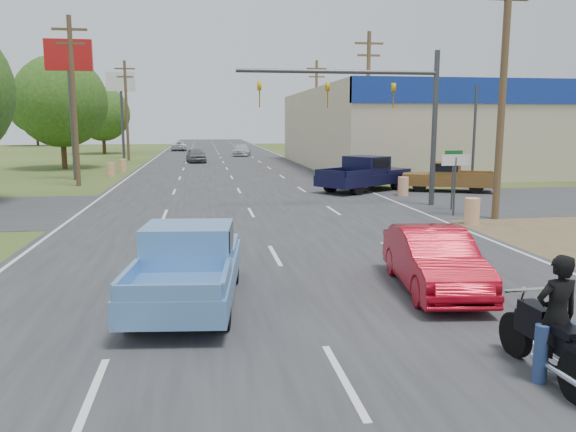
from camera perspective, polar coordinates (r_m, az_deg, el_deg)
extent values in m
plane|color=#31451B|center=(8.69, 5.67, -16.32)|extent=(200.00, 200.00, 0.00)
cube|color=#2D2D30|center=(47.77, -6.24, 4.81)|extent=(15.00, 180.00, 0.02)
cube|color=#2D2D30|center=(25.93, -4.15, 1.02)|extent=(120.00, 10.00, 0.02)
cube|color=#B7A88C|center=(58.47, 27.19, 7.89)|extent=(50.00, 28.00, 6.60)
cylinder|color=#4C3823|center=(23.60, 20.97, 11.77)|extent=(0.28, 0.28, 10.00)
cylinder|color=#4C3823|center=(40.27, 8.10, 11.04)|extent=(0.28, 0.28, 10.00)
cube|color=#4C3823|center=(40.62, 8.24, 16.97)|extent=(2.00, 0.14, 0.14)
cube|color=#4C3823|center=(40.52, 8.21, 15.85)|extent=(1.60, 0.14, 0.14)
cylinder|color=#4C3823|center=(57.75, 2.89, 10.58)|extent=(0.28, 0.28, 10.00)
cube|color=#4C3823|center=(57.99, 2.93, 14.74)|extent=(2.00, 0.14, 0.14)
cube|color=#4C3823|center=(57.92, 2.92, 13.95)|extent=(1.60, 0.14, 0.14)
cylinder|color=#4C3823|center=(36.38, -20.93, 10.71)|extent=(0.28, 0.28, 10.00)
cube|color=#4C3823|center=(36.77, -21.32, 17.26)|extent=(2.00, 0.14, 0.14)
cube|color=#4C3823|center=(36.66, -21.25, 16.02)|extent=(1.60, 0.14, 0.14)
cylinder|color=#4C3823|center=(60.06, -16.08, 10.19)|extent=(0.28, 0.28, 10.00)
cube|color=#4C3823|center=(60.30, -16.26, 14.18)|extent=(2.00, 0.14, 0.14)
cube|color=#4C3823|center=(60.23, -16.23, 13.42)|extent=(1.60, 0.14, 0.14)
cylinder|color=#422D19|center=(50.94, -21.82, 6.29)|extent=(0.44, 0.44, 3.24)
sphere|color=#214614|center=(50.93, -22.10, 10.74)|extent=(7.56, 7.56, 7.56)
cylinder|color=#422D19|center=(74.62, -18.19, 7.12)|extent=(0.44, 0.44, 2.88)
sphere|color=#214614|center=(74.60, -18.33, 9.82)|extent=(6.72, 6.72, 6.72)
cylinder|color=#422D19|center=(107.47, 8.78, 8.16)|extent=(0.44, 0.44, 3.42)
sphere|color=#214614|center=(107.47, 8.83, 10.39)|extent=(7.98, 7.98, 7.98)
cylinder|color=#422D19|center=(106.35, -24.12, 7.55)|extent=(0.44, 0.44, 3.78)
sphere|color=#214614|center=(106.37, -24.29, 10.03)|extent=(8.82, 8.82, 8.82)
cylinder|color=orange|center=(22.22, 18.19, 0.46)|extent=(0.56, 0.56, 1.00)
cylinder|color=orange|center=(30.11, 11.61, 2.96)|extent=(0.56, 0.56, 1.00)
cylinder|color=orange|center=(42.21, -17.54, 4.50)|extent=(0.56, 0.56, 1.00)
cylinder|color=orange|center=(46.12, -16.42, 4.93)|extent=(0.56, 0.56, 1.00)
cylinder|color=#3F3F44|center=(40.49, -21.09, 9.80)|extent=(0.30, 0.30, 9.00)
cube|color=#B21414|center=(40.73, -21.41, 15.00)|extent=(3.00, 0.35, 2.00)
cylinder|color=#3F3F44|center=(64.15, -16.50, 9.65)|extent=(0.30, 0.30, 9.00)
cube|color=white|center=(64.30, -16.65, 12.94)|extent=(3.00, 0.35, 2.00)
cylinder|color=#3F3F44|center=(24.00, 16.56, 2.85)|extent=(0.08, 0.08, 2.40)
cube|color=white|center=(23.91, 16.68, 5.47)|extent=(1.20, 0.05, 0.45)
cylinder|color=#3F3F44|center=(25.60, 16.36, 3.25)|extent=(0.08, 0.08, 2.40)
cube|color=#0C591E|center=(25.50, 16.49, 6.15)|extent=(0.80, 0.04, 0.22)
cylinder|color=#3F3F44|center=(26.72, 14.64, 8.51)|extent=(0.24, 0.24, 7.00)
cylinder|color=#3F3F44|center=(25.40, 5.20, 14.39)|extent=(9.00, 0.18, 0.18)
imported|color=gold|center=(26.06, 10.67, 13.15)|extent=(0.18, 0.40, 1.10)
imported|color=gold|center=(25.25, 4.05, 13.41)|extent=(0.18, 0.40, 1.10)
imported|color=gold|center=(24.77, -2.93, 13.50)|extent=(0.18, 0.40, 1.10)
imported|color=#A20716|center=(13.12, 14.60, -4.41)|extent=(1.97, 4.42, 1.41)
cylinder|color=black|center=(10.03, 22.09, -11.11)|extent=(0.17, 0.74, 0.74)
cube|color=black|center=(9.33, 24.90, -10.73)|extent=(0.31, 1.35, 0.34)
cube|color=black|center=(9.47, 23.99, -8.94)|extent=(0.32, 0.63, 0.25)
cube|color=black|center=(9.02, 26.25, -10.31)|extent=(0.37, 0.63, 0.11)
cylinder|color=white|center=(9.66, 22.93, -6.93)|extent=(0.73, 0.09, 0.06)
imported|color=black|center=(9.14, 25.58, -9.73)|extent=(0.69, 0.47, 1.82)
cylinder|color=black|center=(13.65, -12.61, -5.16)|extent=(0.38, 0.81, 0.78)
cylinder|color=black|center=(13.45, -5.70, -5.19)|extent=(0.38, 0.81, 0.78)
cylinder|color=black|center=(10.79, -15.51, -9.18)|extent=(0.38, 0.81, 0.78)
cylinder|color=black|center=(10.54, -6.70, -9.35)|extent=(0.38, 0.81, 0.78)
cube|color=#5F92CD|center=(12.01, -10.08, -6.01)|extent=(2.50, 5.25, 0.51)
cube|color=#5F92CD|center=(13.40, -9.24, -2.97)|extent=(2.05, 2.12, 0.18)
cube|color=#5F92CD|center=(11.95, -10.10, -2.82)|extent=(1.95, 1.71, 0.83)
cube|color=black|center=(11.92, -10.12, -2.13)|extent=(1.96, 1.41, 0.44)
cube|color=#5F92CD|center=(9.55, -12.16, -7.69)|extent=(1.79, 0.28, 0.29)
cylinder|color=black|center=(33.89, 8.42, 3.67)|extent=(0.94, 0.80, 0.91)
cylinder|color=black|center=(32.74, 11.04, 3.40)|extent=(0.94, 0.80, 0.91)
cylinder|color=black|center=(31.20, 4.36, 3.26)|extent=(0.94, 0.80, 0.91)
cylinder|color=black|center=(29.96, 7.05, 2.96)|extent=(0.94, 0.80, 0.91)
cube|color=black|center=(31.90, 7.79, 3.78)|extent=(6.16, 5.22, 0.59)
cube|color=black|center=(33.25, 9.74, 4.61)|extent=(3.07, 3.05, 0.20)
cube|color=black|center=(31.92, 7.96, 5.18)|extent=(2.65, 2.73, 0.97)
cube|color=black|center=(31.91, 7.96, 5.48)|extent=(2.38, 2.56, 0.51)
cube|color=black|center=(29.67, 4.27, 4.31)|extent=(1.26, 1.77, 0.34)
cylinder|color=black|center=(31.89, 13.21, 3.04)|extent=(0.82, 0.56, 0.77)
cylinder|color=black|center=(33.49, 13.28, 3.33)|extent=(0.82, 0.56, 0.77)
cylinder|color=black|center=(31.97, 18.58, 2.81)|extent=(0.82, 0.56, 0.77)
cylinder|color=black|center=(33.57, 18.39, 3.11)|extent=(0.82, 0.56, 0.77)
cube|color=brown|center=(32.67, 15.88, 3.45)|extent=(5.34, 3.71, 0.50)
cube|color=brown|center=(32.64, 13.28, 4.11)|extent=(2.45, 2.42, 0.17)
cube|color=brown|center=(32.62, 15.76, 4.59)|extent=(2.07, 2.21, 0.81)
cube|color=black|center=(32.60, 15.77, 4.85)|extent=(1.80, 2.13, 0.43)
cube|color=brown|center=(32.80, 20.19, 3.93)|extent=(0.76, 1.65, 0.29)
imported|color=slate|center=(55.76, -9.34, 6.10)|extent=(2.18, 4.31, 1.41)
imported|color=silver|center=(66.72, -4.72, 6.69)|extent=(2.60, 4.94, 1.37)
imported|color=silver|center=(80.56, -10.99, 6.98)|extent=(2.24, 4.68, 1.29)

